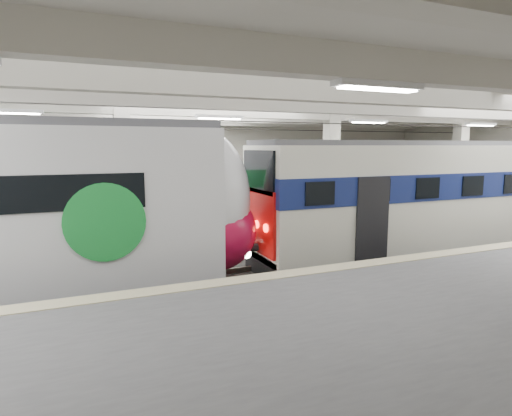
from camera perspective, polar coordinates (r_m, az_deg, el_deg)
name	(u,v)px	position (r m, az deg, el deg)	size (l,w,h in m)	color
station_hall	(267,176)	(10.91, 1.42, 4.31)	(36.00, 24.00, 5.75)	black
older_rer	(418,197)	(16.28, 20.77, 1.36)	(12.53, 2.77, 4.18)	silver
far_train	(43,198)	(17.28, -26.48, 1.20)	(12.79, 2.77, 4.12)	white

